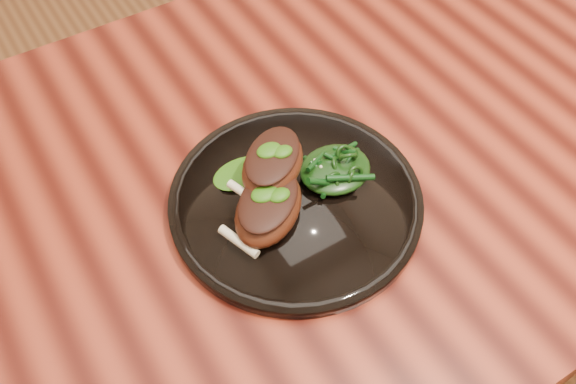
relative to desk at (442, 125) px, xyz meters
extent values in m
plane|color=brown|center=(0.00, 0.00, -0.67)|extent=(4.00, 4.00, 0.00)
cube|color=#370C06|center=(0.00, 0.00, 0.06)|extent=(1.60, 0.80, 0.04)
cylinder|color=#37150C|center=(0.74, 0.34, -0.31)|extent=(0.06, 0.06, 0.71)
cylinder|color=black|center=(-0.31, -0.07, 0.09)|extent=(0.31, 0.31, 0.02)
torus|color=black|center=(-0.31, -0.07, 0.09)|extent=(0.31, 0.31, 0.02)
cylinder|color=black|center=(-0.31, -0.07, 0.10)|extent=(0.21, 0.21, 0.00)
ellipsoid|color=#491D0E|center=(-0.36, -0.08, 0.12)|extent=(0.13, 0.13, 0.04)
ellipsoid|color=black|center=(-0.36, -0.08, 0.14)|extent=(0.12, 0.11, 0.01)
cylinder|color=beige|center=(-0.41, -0.10, 0.11)|extent=(0.03, 0.06, 0.01)
ellipsoid|color=#174407|center=(-0.36, -0.08, 0.15)|extent=(0.03, 0.02, 0.01)
ellipsoid|color=#491D0E|center=(-0.32, -0.04, 0.14)|extent=(0.13, 0.12, 0.04)
ellipsoid|color=black|center=(-0.32, -0.04, 0.16)|extent=(0.11, 0.11, 0.01)
cylinder|color=beige|center=(-0.37, -0.05, 0.13)|extent=(0.03, 0.05, 0.01)
ellipsoid|color=#174407|center=(-0.32, -0.04, 0.16)|extent=(0.03, 0.02, 0.01)
ellipsoid|color=#174407|center=(-0.35, 0.00, 0.10)|extent=(0.08, 0.05, 0.00)
ellipsoid|color=black|center=(-0.25, -0.06, 0.11)|extent=(0.09, 0.08, 0.02)
camera|label=1|loc=(-0.57, -0.47, 0.72)|focal=40.00mm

